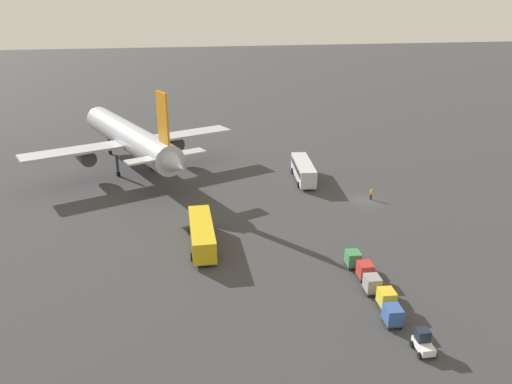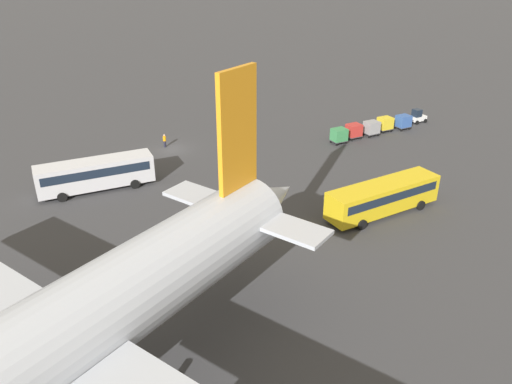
{
  "view_description": "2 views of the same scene",
  "coord_description": "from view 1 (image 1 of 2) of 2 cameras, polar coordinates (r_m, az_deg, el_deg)",
  "views": [
    {
      "loc": [
        -69.78,
        32.22,
        30.17
      ],
      "look_at": [
        1.62,
        17.57,
        2.27
      ],
      "focal_mm": 35.0,
      "sensor_mm": 36.0,
      "label": 1
    },
    {
      "loc": [
        23.48,
        57.57,
        23.9
      ],
      "look_at": [
        -0.29,
        20.16,
        2.05
      ],
      "focal_mm": 35.0,
      "sensor_mm": 36.0,
      "label": 2
    }
  ],
  "objects": [
    {
      "name": "ground_plane",
      "position": [
        82.57,
        12.27,
        -0.99
      ],
      "size": [
        600.0,
        600.0,
        0.0
      ],
      "primitive_type": "plane",
      "color": "#38383A"
    },
    {
      "name": "airplane",
      "position": [
        95.93,
        -14.2,
        6.02
      ],
      "size": [
        44.4,
        38.15,
        17.29
      ],
      "rotation": [
        0.0,
        0.0,
        0.38
      ],
      "color": "#B2B7C1",
      "rests_on": "ground"
    },
    {
      "name": "shuttle_bus_near",
      "position": [
        89.93,
        5.44,
        2.61
      ],
      "size": [
        12.5,
        4.36,
        3.39
      ],
      "rotation": [
        0.0,
        0.0,
        -0.13
      ],
      "color": "silver",
      "rests_on": "ground"
    },
    {
      "name": "shuttle_bus_far",
      "position": [
        65.78,
        -6.23,
        -4.61
      ],
      "size": [
        12.51,
        3.64,
        3.22
      ],
      "rotation": [
        0.0,
        0.0,
        -0.04
      ],
      "color": "gold",
      "rests_on": "ground"
    },
    {
      "name": "baggage_tug",
      "position": [
        50.16,
        18.56,
        -15.96
      ],
      "size": [
        2.48,
        1.76,
        2.1
      ],
      "rotation": [
        0.0,
        0.0,
        -0.06
      ],
      "color": "white",
      "rests_on": "ground"
    },
    {
      "name": "worker_person",
      "position": [
        83.11,
        13.02,
        -0.26
      ],
      "size": [
        0.38,
        0.38,
        1.74
      ],
      "color": "#1E1E2D",
      "rests_on": "ground"
    },
    {
      "name": "cargo_cart_blue",
      "position": [
        52.53,
        15.36,
        -13.38
      ],
      "size": [
        2.12,
        1.83,
        2.06
      ],
      "rotation": [
        0.0,
        0.0,
        -0.08
      ],
      "color": "#38383D",
      "rests_on": "ground"
    },
    {
      "name": "cargo_cart_yellow",
      "position": [
        54.99,
        14.69,
        -11.63
      ],
      "size": [
        2.12,
        1.83,
        2.06
      ],
      "rotation": [
        0.0,
        0.0,
        -0.08
      ],
      "color": "#38383D",
      "rests_on": "ground"
    },
    {
      "name": "cargo_cart_grey",
      "position": [
        57.09,
        13.14,
        -10.17
      ],
      "size": [
        2.12,
        1.83,
        2.06
      ],
      "rotation": [
        0.0,
        0.0,
        -0.08
      ],
      "color": "#38383D",
      "rests_on": "ground"
    },
    {
      "name": "cargo_cart_red",
      "position": [
        59.54,
        12.37,
        -8.71
      ],
      "size": [
        2.12,
        1.83,
        2.06
      ],
      "rotation": [
        0.0,
        0.0,
        -0.08
      ],
      "color": "#38383D",
      "rests_on": "ground"
    },
    {
      "name": "cargo_cart_green",
      "position": [
        61.76,
        11.03,
        -7.46
      ],
      "size": [
        2.12,
        1.83,
        2.06
      ],
      "rotation": [
        0.0,
        0.0,
        -0.08
      ],
      "color": "#38383D",
      "rests_on": "ground"
    }
  ]
}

